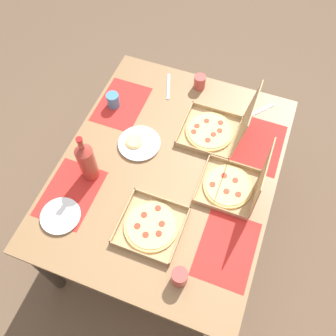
{
  "coord_description": "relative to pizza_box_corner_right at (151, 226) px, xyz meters",
  "views": [
    {
      "loc": [
        0.93,
        0.35,
        2.43
      ],
      "look_at": [
        0.0,
        0.0,
        0.75
      ],
      "focal_mm": 39.14,
      "sensor_mm": 36.0,
      "label": 1
    }
  ],
  "objects": [
    {
      "name": "cup_clear_left",
      "position": [
        -0.95,
        -0.07,
        0.03
      ],
      "size": [
        0.07,
        0.07,
        0.09
      ],
      "primitive_type": "cylinder",
      "color": "#BF4742",
      "rests_on": "dining_table"
    },
    {
      "name": "soda_bottle",
      "position": [
        -0.16,
        -0.41,
        0.12
      ],
      "size": [
        0.09,
        0.09,
        0.32
      ],
      "color": "#B2382D",
      "rests_on": "dining_table"
    },
    {
      "name": "pizza_box_edge_far",
      "position": [
        -0.34,
        0.32,
        0.04
      ],
      "size": [
        0.29,
        0.29,
        0.33
      ],
      "color": "tan",
      "rests_on": "dining_table"
    },
    {
      "name": "placemat_far_left",
      "position": [
        -0.66,
        0.38,
        -0.01
      ],
      "size": [
        0.36,
        0.26,
        0.0
      ],
      "primitive_type": "cube",
      "color": "red",
      "rests_on": "dining_table"
    },
    {
      "name": "pizza_box_corner_right",
      "position": [
        0.0,
        0.0,
        0.0
      ],
      "size": [
        0.3,
        0.3,
        0.04
      ],
      "color": "tan",
      "rests_on": "dining_table"
    },
    {
      "name": "knife_by_far_right",
      "position": [
        -0.9,
        0.33,
        -0.01
      ],
      "size": [
        0.17,
        0.15,
        0.0
      ],
      "primitive_type": "cube",
      "rotation": [
        0.0,
        0.0,
        5.59
      ],
      "color": "#B7B7BC",
      "rests_on": "dining_table"
    },
    {
      "name": "placemat_far_right",
      "position": [
        -0.02,
        0.38,
        -0.01
      ],
      "size": [
        0.36,
        0.26,
        0.0
      ],
      "primitive_type": "cube",
      "color": "red",
      "rests_on": "dining_table"
    },
    {
      "name": "cup_spare",
      "position": [
        -0.64,
        -0.5,
        0.03
      ],
      "size": [
        0.07,
        0.07,
        0.09
      ],
      "primitive_type": "cylinder",
      "color": "teal",
      "rests_on": "dining_table"
    },
    {
      "name": "placemat_near_left",
      "position": [
        -0.66,
        -0.46,
        -0.01
      ],
      "size": [
        0.36,
        0.26,
        0.0
      ],
      "primitive_type": "cube",
      "color": "red",
      "rests_on": "dining_table"
    },
    {
      "name": "knife_by_near_right",
      "position": [
        -0.89,
        -0.24,
        -0.01
      ],
      "size": [
        0.2,
        0.08,
        0.0
      ],
      "primitive_type": "cube",
      "rotation": [
        0.0,
        0.0,
        0.33
      ],
      "color": "#B7B7BC",
      "rests_on": "dining_table"
    },
    {
      "name": "pizza_box_corner_left",
      "position": [
        -0.65,
        0.14,
        0.04
      ],
      "size": [
        0.31,
        0.36,
        0.34
      ],
      "color": "tan",
      "rests_on": "dining_table"
    },
    {
      "name": "plate_middle",
      "position": [
        -0.43,
        -0.25,
        -0.0
      ],
      "size": [
        0.24,
        0.24,
        0.03
      ],
      "color": "white",
      "rests_on": "dining_table"
    },
    {
      "name": "ground_plane",
      "position": [
        -0.34,
        -0.04,
        -0.76
      ],
      "size": [
        6.0,
        6.0,
        0.0
      ],
      "primitive_type": "plane",
      "color": "brown"
    },
    {
      "name": "cup_red",
      "position": [
        0.19,
        0.21,
        0.04
      ],
      "size": [
        0.07,
        0.07,
        0.1
      ],
      "primitive_type": "cylinder",
      "color": "#BF4742",
      "rests_on": "dining_table"
    },
    {
      "name": "placemat_near_right",
      "position": [
        -0.02,
        -0.46,
        -0.01
      ],
      "size": [
        0.36,
        0.26,
        0.0
      ],
      "primitive_type": "cube",
      "color": "red",
      "rests_on": "dining_table"
    },
    {
      "name": "plate_far_left",
      "position": [
        0.11,
        -0.44,
        -0.0
      ],
      "size": [
        0.2,
        0.2,
        0.02
      ],
      "color": "white",
      "rests_on": "dining_table"
    },
    {
      "name": "dining_table",
      "position": [
        -0.34,
        -0.04,
        -0.11
      ],
      "size": [
        1.41,
        1.13,
        0.75
      ],
      "color": "#3F3328",
      "rests_on": "ground_plane"
    }
  ]
}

